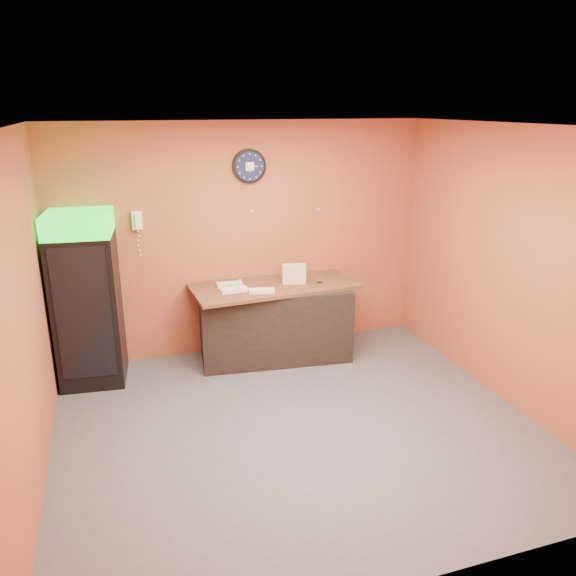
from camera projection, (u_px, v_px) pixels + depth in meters
name	position (u px, v px, depth m)	size (l,w,h in m)	color
floor	(297.00, 426.00, 5.43)	(4.50, 4.50, 0.00)	#47474C
back_wall	(244.00, 240.00, 6.80)	(4.50, 0.02, 2.80)	#AA502F
left_wall	(23.00, 317.00, 4.33)	(0.02, 4.00, 2.80)	#AA502F
right_wall	(509.00, 268.00, 5.65)	(0.02, 4.00, 2.80)	#AA502F
ceiling	(299.00, 126.00, 4.56)	(4.50, 4.00, 0.02)	white
beverage_cooler	(88.00, 302.00, 6.05)	(0.73, 0.74, 1.91)	black
prep_counter	(274.00, 322.00, 6.82)	(1.77, 0.79, 0.89)	black
wall_clock	(249.00, 166.00, 6.52)	(0.40, 0.06, 0.40)	black
wall_phone	(137.00, 220.00, 6.29)	(0.11, 0.10, 0.21)	white
butcher_paper	(274.00, 286.00, 6.67)	(1.93, 0.84, 0.04)	brown
sub_roll_stack	(294.00, 274.00, 6.68)	(0.29, 0.15, 0.24)	beige
wrapped_sandwich_left	(234.00, 290.00, 6.40)	(0.31, 0.12, 0.04)	silver
wrapped_sandwich_mid	(262.00, 291.00, 6.38)	(0.29, 0.11, 0.04)	silver
wrapped_sandwich_right	(230.00, 284.00, 6.61)	(0.30, 0.12, 0.04)	silver
kitchen_tool	(240.00, 281.00, 6.71)	(0.06, 0.06, 0.06)	silver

